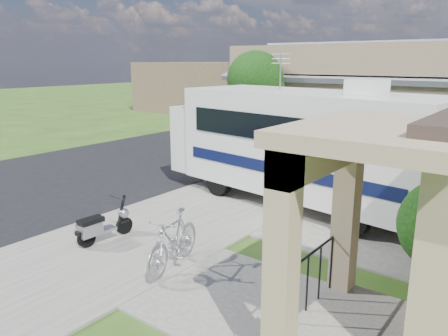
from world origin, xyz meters
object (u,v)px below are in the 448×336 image
Objects in this scene: bicycle at (173,243)px; pickup_truck at (261,122)px; motorhome at (299,142)px; garden_hose at (327,302)px; van at (307,111)px; scooter at (102,226)px.

bicycle is 0.31× the size of pickup_truck.
bicycle is (0.05, -5.37, -1.29)m from motorhome.
pickup_truck is (-6.95, 8.88, -0.99)m from motorhome.
bicycle is at bearing -82.17° from motorhome.
garden_hose is at bearing -2.61° from bicycle.
bicycle is 0.31× the size of van.
bicycle is 21.77m from van.
pickup_truck is at bearing 102.70° from bicycle.
pickup_truck is at bearing 135.30° from motorhome.
motorhome is 6.02m from scooter.
motorhome is at bearing 123.18° from garden_hose.
motorhome is 5.97m from garden_hose.
scooter is at bearing 111.38° from pickup_truck.
bicycle reaches higher than garden_hose.
garden_hose is at bearing -52.80° from van.
motorhome is 5.87× the size of scooter.
scooter reaches higher than garden_hose.
van is at bearing 117.79° from garden_hose.
bicycle is at bearing 4.60° from scooter.
van is 22.49m from garden_hose.
van is (-0.41, 6.22, 0.04)m from pickup_truck.
pickup_truck is at bearing 126.40° from garden_hose.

